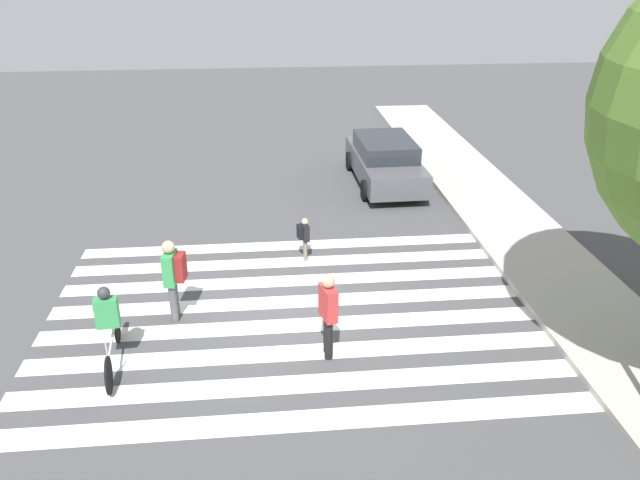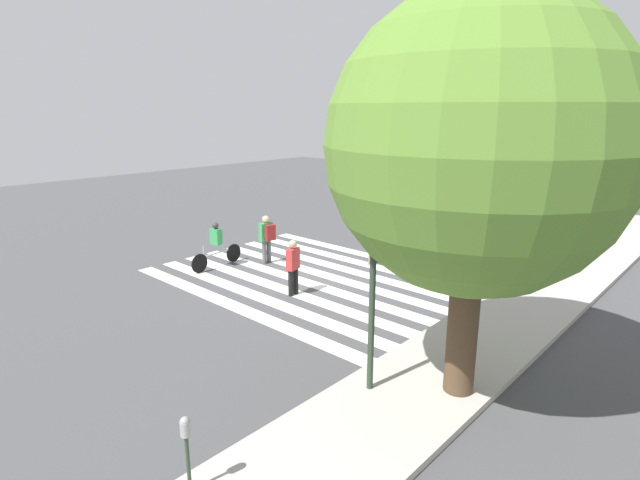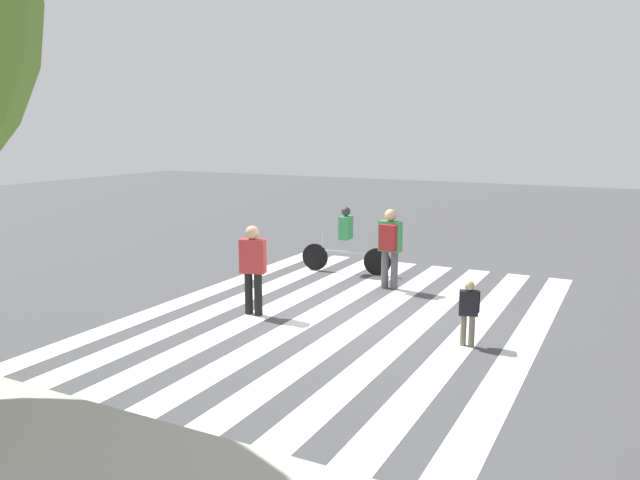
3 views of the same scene
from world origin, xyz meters
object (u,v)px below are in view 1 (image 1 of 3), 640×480
Objects in this scene: pedestrian_adult_yellow_jacket at (173,274)px; car_parked_far_curb at (385,161)px; pedestrian_adult_blue_shirt at (304,235)px; pedestrian_adult_tall_backpack at (328,311)px; cyclist_near_curb at (109,324)px.

car_parked_far_curb is (-7.68, 5.77, -0.27)m from pedestrian_adult_yellow_jacket.
pedestrian_adult_blue_shirt is 0.64× the size of pedestrian_adult_tall_backpack.
pedestrian_adult_tall_backpack is at bearing -18.29° from car_parked_far_curb.
pedestrian_adult_tall_backpack is at bearing -110.58° from pedestrian_adult_yellow_jacket.
pedestrian_adult_tall_backpack reaches higher than cyclist_near_curb.
cyclist_near_curb is 0.48× the size of car_parked_far_curb.
car_parked_far_curb is (-5.24, 2.98, 0.12)m from pedestrian_adult_blue_shirt.
pedestrian_adult_yellow_jacket is 1.80m from cyclist_near_curb.
pedestrian_adult_blue_shirt is (-2.44, 2.79, -0.39)m from pedestrian_adult_yellow_jacket.
pedestrian_adult_tall_backpack is 0.36× the size of car_parked_far_curb.
pedestrian_adult_tall_backpack is at bearing 82.75° from cyclist_near_curb.
pedestrian_adult_blue_shirt is 0.48× the size of cyclist_near_curb.
pedestrian_adult_blue_shirt is 0.23× the size of car_parked_far_curb.
pedestrian_adult_yellow_jacket is at bearing 46.51° from pedestrian_adult_tall_backpack.
car_parked_far_curb is at bearing 137.63° from cyclist_near_curb.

